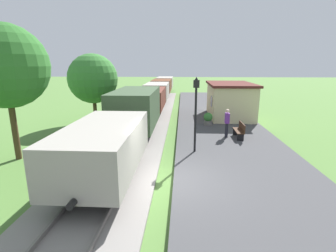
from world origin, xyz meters
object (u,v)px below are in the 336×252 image
Objects in this scene: tree_trackside_far at (93,79)px; lamp_post_near at (196,101)px; bench_near_hut at (240,130)px; potted_planter at (208,119)px; freight_train at (153,96)px; tree_trackside_mid at (5,67)px; station_hut at (230,100)px; person_waiting at (227,122)px.

lamp_post_near is at bearing -42.42° from tree_trackside_far.
potted_planter reaches higher than bench_near_hut.
freight_train is 10.59× the size of lamp_post_near.
freight_train is 12.02m from bench_near_hut.
tree_trackside_far is (-7.40, 6.76, 0.64)m from lamp_post_near.
potted_planter is 12.38m from tree_trackside_mid.
bench_near_hut is at bearing 42.58° from lamp_post_near.
lamp_post_near is at bearing -110.19° from station_hut.
tree_trackside_mid reaches higher than potted_planter.
tree_trackside_mid is 1.20× the size of tree_trackside_far.
tree_trackside_mid is (-11.91, -9.71, 2.78)m from station_hut.
bench_near_hut is 0.28× the size of tree_trackside_far.
bench_near_hut is at bearing -63.05° from potted_planter.
tree_trackside_mid is (-5.11, -13.61, 2.98)m from freight_train.
lamp_post_near is (-2.77, -2.55, 2.08)m from bench_near_hut.
tree_trackside_far reaches higher than freight_train.
person_waiting reaches higher than bench_near_hut.
potted_planter is 9.09m from tree_trackside_far.
lamp_post_near is (-1.20, -5.64, 2.08)m from potted_planter.
freight_train is 11.50m from person_waiting.
station_hut is 6.38m from bench_near_hut.
tree_trackside_mid is at bearing -174.26° from lamp_post_near.
lamp_post_near is 10.04m from tree_trackside_far.
lamp_post_near reaches higher than bench_near_hut.
potted_planter is at bearing 77.96° from lamp_post_near.
tree_trackside_far reaches higher than bench_near_hut.
person_waiting reaches higher than potted_planter.
tree_trackside_far reaches higher than lamp_post_near.
station_hut reaches higher than freight_train.
freight_train is 7.39m from tree_trackside_far.
station_hut is (6.80, -3.91, 0.20)m from freight_train.
person_waiting is 0.46× the size of lamp_post_near.
freight_train is 13.30m from lamp_post_near.
tree_trackside_far is at bearing 137.58° from lamp_post_near.
tree_trackside_mid reaches higher than lamp_post_near.
tree_trackside_mid is (-11.43, -3.42, 3.71)m from bench_near_hut.
freight_train is at bearing 69.42° from tree_trackside_mid.
station_hut is at bearing 57.39° from potted_planter.
freight_train is 8.58m from potted_planter.
lamp_post_near is (3.55, -12.74, 1.35)m from freight_train.
lamp_post_near is 0.70× the size of tree_trackside_far.
bench_near_hut is at bearing 169.23° from person_waiting.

